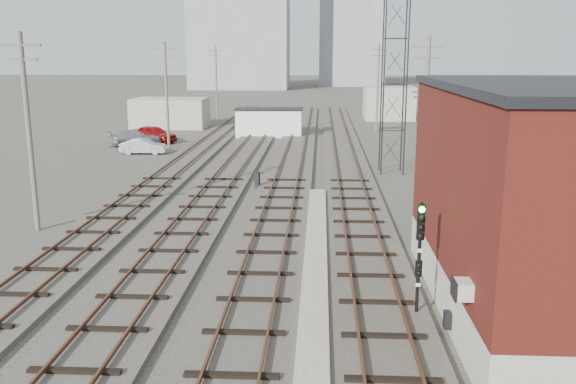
# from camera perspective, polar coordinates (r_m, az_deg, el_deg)

# --- Properties ---
(ground) EXTENTS (320.00, 320.00, 0.00)m
(ground) POSITION_cam_1_polar(r_m,az_deg,el_deg) (67.16, 2.55, 5.98)
(ground) COLOR #282621
(ground) RESTS_ON ground
(track_right) EXTENTS (3.20, 90.00, 0.39)m
(track_right) POSITION_cam_1_polar(r_m,az_deg,el_deg) (46.39, 5.35, 2.94)
(track_right) COLOR #332D28
(track_right) RESTS_ON ground
(track_mid_right) EXTENTS (3.20, 90.00, 0.39)m
(track_mid_right) POSITION_cam_1_polar(r_m,az_deg,el_deg) (46.41, 0.41, 3.00)
(track_mid_right) COLOR #332D28
(track_mid_right) RESTS_ON ground
(track_mid_left) EXTENTS (3.20, 90.00, 0.39)m
(track_mid_left) POSITION_cam_1_polar(r_m,az_deg,el_deg) (46.76, -4.50, 3.04)
(track_mid_left) COLOR #332D28
(track_mid_left) RESTS_ON ground
(track_left) EXTENTS (3.20, 90.00, 0.39)m
(track_left) POSITION_cam_1_polar(r_m,az_deg,el_deg) (47.46, -9.30, 3.05)
(track_left) COLOR #332D28
(track_left) RESTS_ON ground
(platform_curb) EXTENTS (0.90, 28.00, 0.26)m
(platform_curb) POSITION_cam_1_polar(r_m,az_deg,el_deg) (22.14, 2.53, -8.16)
(platform_curb) COLOR gray
(platform_curb) RESTS_ON ground
(brick_building) EXTENTS (6.54, 12.20, 7.22)m
(brick_building) POSITION_cam_1_polar(r_m,az_deg,el_deg) (20.37, 22.66, -0.74)
(brick_building) COLOR gray
(brick_building) RESTS_ON ground
(lattice_tower) EXTENTS (1.60, 1.60, 15.00)m
(lattice_tower) POSITION_cam_1_polar(r_m,az_deg,el_deg) (41.95, 9.96, 11.92)
(lattice_tower) COLOR black
(lattice_tower) RESTS_ON ground
(utility_pole_left_a) EXTENTS (1.80, 0.24, 9.00)m
(utility_pole_left_a) POSITION_cam_1_polar(r_m,az_deg,el_deg) (29.91, -23.11, 5.56)
(utility_pole_left_a) COLOR #595147
(utility_pole_left_a) RESTS_ON ground
(utility_pole_left_b) EXTENTS (1.80, 0.24, 9.00)m
(utility_pole_left_b) POSITION_cam_1_polar(r_m,az_deg,el_deg) (53.41, -11.30, 9.13)
(utility_pole_left_b) COLOR #595147
(utility_pole_left_b) RESTS_ON ground
(utility_pole_left_c) EXTENTS (1.80, 0.24, 9.00)m
(utility_pole_left_c) POSITION_cam_1_polar(r_m,az_deg,el_deg) (77.85, -6.73, 10.40)
(utility_pole_left_c) COLOR #595147
(utility_pole_left_c) RESTS_ON ground
(utility_pole_right_a) EXTENTS (1.80, 0.24, 9.00)m
(utility_pole_right_a) POSITION_cam_1_polar(r_m,az_deg,el_deg) (35.31, 12.73, 7.25)
(utility_pole_right_a) COLOR #595147
(utility_pole_right_a) RESTS_ON ground
(utility_pole_right_b) EXTENTS (1.80, 0.24, 9.00)m
(utility_pole_right_b) POSITION_cam_1_polar(r_m,az_deg,el_deg) (65.01, 8.39, 9.87)
(utility_pole_right_b) COLOR #595147
(utility_pole_right_b) RESTS_ON ground
(apartment_left) EXTENTS (22.00, 14.00, 30.00)m
(apartment_left) POSITION_cam_1_polar(r_m,az_deg,el_deg) (143.05, -4.55, 15.64)
(apartment_left) COLOR gray
(apartment_left) RESTS_ON ground
(apartment_right) EXTENTS (16.00, 12.00, 26.00)m
(apartment_right) POSITION_cam_1_polar(r_m,az_deg,el_deg) (156.91, 5.99, 14.63)
(apartment_right) COLOR gray
(apartment_right) RESTS_ON ground
(shed_left) EXTENTS (8.00, 5.00, 3.20)m
(shed_left) POSITION_cam_1_polar(r_m,az_deg,el_deg) (69.02, -10.96, 7.28)
(shed_left) COLOR gray
(shed_left) RESTS_ON ground
(shed_right) EXTENTS (6.00, 6.00, 4.00)m
(shed_right) POSITION_cam_1_polar(r_m,az_deg,el_deg) (77.36, 9.39, 8.22)
(shed_right) COLOR gray
(shed_right) RESTS_ON ground
(signal_mast) EXTENTS (0.40, 0.40, 3.70)m
(signal_mast) POSITION_cam_1_polar(r_m,az_deg,el_deg) (19.08, 12.20, -5.60)
(signal_mast) COLOR gray
(signal_mast) RESTS_ON ground
(switch_stand) EXTENTS (0.34, 0.34, 1.20)m
(switch_stand) POSITION_cam_1_polar(r_m,az_deg,el_deg) (37.05, -2.90, 1.18)
(switch_stand) COLOR black
(switch_stand) RESTS_ON ground
(site_trailer) EXTENTS (6.70, 3.17, 2.77)m
(site_trailer) POSITION_cam_1_polar(r_m,az_deg,el_deg) (60.36, -1.82, 6.54)
(site_trailer) COLOR white
(site_trailer) RESTS_ON ground
(car_red) EXTENTS (4.93, 3.85, 1.57)m
(car_red) POSITION_cam_1_polar(r_m,az_deg,el_deg) (57.55, -12.46, 5.31)
(car_red) COLOR maroon
(car_red) RESTS_ON ground
(car_silver) EXTENTS (3.80, 1.51, 1.23)m
(car_silver) POSITION_cam_1_polar(r_m,az_deg,el_deg) (51.24, -13.37, 4.17)
(car_silver) COLOR #B0B4B9
(car_silver) RESTS_ON ground
(car_grey) EXTENTS (5.05, 3.45, 1.36)m
(car_grey) POSITION_cam_1_polar(r_m,az_deg,el_deg) (55.95, -14.09, 4.91)
(car_grey) COLOR gray
(car_grey) RESTS_ON ground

